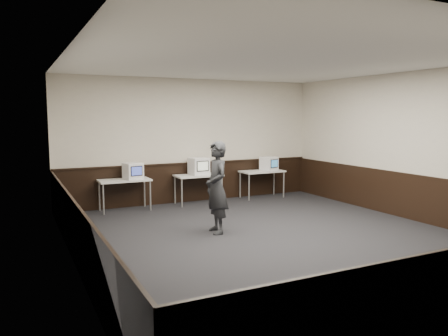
# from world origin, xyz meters

# --- Properties ---
(floor) EXTENTS (8.00, 8.00, 0.00)m
(floor) POSITION_xyz_m (0.00, 0.00, 0.00)
(floor) COLOR black
(floor) RESTS_ON ground
(ceiling) EXTENTS (8.00, 8.00, 0.00)m
(ceiling) POSITION_xyz_m (0.00, 0.00, 3.20)
(ceiling) COLOR white
(ceiling) RESTS_ON back_wall
(back_wall) EXTENTS (7.00, 0.00, 7.00)m
(back_wall) POSITION_xyz_m (0.00, 4.00, 1.60)
(back_wall) COLOR beige
(back_wall) RESTS_ON ground
(left_wall) EXTENTS (0.00, 8.00, 8.00)m
(left_wall) POSITION_xyz_m (-3.50, 0.00, 1.60)
(left_wall) COLOR beige
(left_wall) RESTS_ON ground
(right_wall) EXTENTS (0.00, 8.00, 8.00)m
(right_wall) POSITION_xyz_m (3.50, 0.00, 1.60)
(right_wall) COLOR beige
(right_wall) RESTS_ON ground
(wainscot_back) EXTENTS (6.98, 0.04, 1.00)m
(wainscot_back) POSITION_xyz_m (0.00, 3.98, 0.50)
(wainscot_back) COLOR black
(wainscot_back) RESTS_ON back_wall
(wainscot_left) EXTENTS (0.04, 7.98, 1.00)m
(wainscot_left) POSITION_xyz_m (-3.48, 0.00, 0.50)
(wainscot_left) COLOR black
(wainscot_left) RESTS_ON left_wall
(wainscot_right) EXTENTS (0.04, 7.98, 1.00)m
(wainscot_right) POSITION_xyz_m (3.48, 0.00, 0.50)
(wainscot_right) COLOR black
(wainscot_right) RESTS_ON right_wall
(wainscot_rail) EXTENTS (6.98, 0.06, 0.04)m
(wainscot_rail) POSITION_xyz_m (0.00, 3.96, 1.02)
(wainscot_rail) COLOR black
(wainscot_rail) RESTS_ON wainscot_back
(desk_left) EXTENTS (1.20, 0.60, 0.75)m
(desk_left) POSITION_xyz_m (-1.90, 3.60, 0.68)
(desk_left) COLOR silver
(desk_left) RESTS_ON ground
(desk_center) EXTENTS (1.20, 0.60, 0.75)m
(desk_center) POSITION_xyz_m (0.00, 3.60, 0.68)
(desk_center) COLOR silver
(desk_center) RESTS_ON ground
(desk_right) EXTENTS (1.20, 0.60, 0.75)m
(desk_right) POSITION_xyz_m (1.90, 3.60, 0.68)
(desk_right) COLOR silver
(desk_right) RESTS_ON ground
(emac_left) EXTENTS (0.46, 0.47, 0.39)m
(emac_left) POSITION_xyz_m (-1.70, 3.56, 0.95)
(emac_left) COLOR white
(emac_left) RESTS_ON desk_left
(emac_center) EXTENTS (0.46, 0.49, 0.44)m
(emac_center) POSITION_xyz_m (0.03, 3.63, 0.97)
(emac_center) COLOR white
(emac_center) RESTS_ON desk_center
(emac_right) EXTENTS (0.47, 0.48, 0.38)m
(emac_right) POSITION_xyz_m (2.09, 3.55, 0.94)
(emac_right) COLOR white
(emac_right) RESTS_ON desk_right
(person) EXTENTS (0.47, 0.68, 1.77)m
(person) POSITION_xyz_m (-0.78, 0.83, 0.88)
(person) COLOR #242529
(person) RESTS_ON ground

